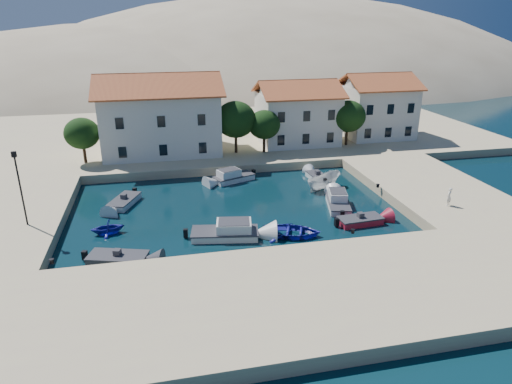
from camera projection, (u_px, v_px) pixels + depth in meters
ground at (256, 260)px, 34.03m from camera, size 400.00×400.00×0.00m
quay_south at (276, 299)px, 28.38m from camera, size 52.00×12.00×1.00m
quay_east at (429, 188)px, 47.06m from camera, size 11.00×20.00×1.00m
quay_west at (16, 222)px, 39.20m from camera, size 8.00×20.00×1.00m
quay_north at (215, 134)px, 68.92m from camera, size 80.00×36.00×1.00m
hills at (238, 141)px, 159.30m from camera, size 254.00×176.00×99.00m
building_left at (160, 113)px, 56.26m from camera, size 14.70×9.45×9.70m
building_mid at (297, 111)px, 61.01m from camera, size 10.50×8.40×8.30m
building_right at (377, 104)px, 64.22m from camera, size 9.45×8.40×8.80m
trees at (248, 122)px, 56.43m from camera, size 37.30×5.30×6.45m
lamppost at (19, 182)px, 36.15m from camera, size 0.35×0.25×6.22m
bollards at (279, 221)px, 37.71m from camera, size 29.36×9.56×0.30m
motorboat_grey_sw at (118, 259)px, 33.61m from camera, size 4.67×3.10×1.25m
cabin_cruiser_south at (225, 232)px, 37.36m from camera, size 5.77×3.22×1.60m
rowboat_south at (291, 235)px, 37.87m from camera, size 5.69×4.85×1.00m
motorboat_red_se at (360, 221)px, 39.89m from camera, size 4.00×2.05×1.25m
cabin_cruiser_east at (338, 203)px, 43.30m from camera, size 3.00×5.03×1.60m
boat_east at (323, 189)px, 48.20m from camera, size 4.86×3.67×1.77m
motorboat_white_ne at (317, 177)px, 50.77m from camera, size 1.84×3.51×1.25m
rowboat_west at (108, 233)px, 38.20m from camera, size 2.99×2.67×1.42m
motorboat_white_west at (124, 202)px, 44.05m from camera, size 3.27×4.50×1.25m
cabin_cruiser_north at (234, 177)px, 50.38m from camera, size 4.91×3.48×1.60m
pedestrian at (449, 197)px, 41.01m from camera, size 0.73×0.70×1.69m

